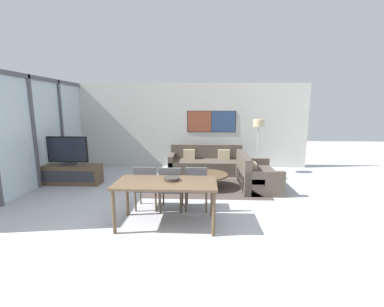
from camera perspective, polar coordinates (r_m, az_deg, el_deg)
The scene contains 15 objects.
ground_plane at distance 4.19m, azimuth -7.07°, elevation -18.85°, with size 24.00×24.00×0.00m, color #B2B2B7.
wall_back at distance 8.72m, azimuth -1.46°, elevation 6.18°, with size 8.17×0.09×2.80m.
window_wall_left at distance 7.47m, azimuth -31.94°, elevation 4.91°, with size 0.07×5.08×2.80m.
area_rug at distance 6.65m, azimuth 3.27°, elevation -7.48°, with size 2.99×1.76×0.01m.
tv_console at distance 7.62m, azimuth -25.56°, elevation -4.18°, with size 1.66×0.48×0.52m.
television at distance 7.50m, azimuth -25.93°, elevation 0.53°, with size 1.08×0.20×0.76m.
sofa_main at distance 8.00m, azimuth 3.20°, elevation -2.38°, with size 2.26×0.91×0.85m.
sofa_side at distance 6.81m, azimuth 13.68°, elevation -4.95°, with size 0.91×1.63×0.85m.
coffee_table at distance 6.57m, azimuth 3.29°, elevation -5.28°, with size 1.07×1.07×0.36m.
dining_table at distance 4.44m, azimuth -5.76°, elevation -7.26°, with size 1.72×0.85×0.78m.
dining_chair_left at distance 5.21m, azimuth -10.08°, elevation -6.91°, with size 0.46×0.46×0.90m.
dining_chair_centre at distance 5.08m, azimuth -4.69°, elevation -7.22°, with size 0.46×0.46×0.90m.
dining_chair_right at distance 5.09m, azimuth 0.96°, elevation -7.14°, with size 0.46×0.46×0.90m.
fruit_bowl at distance 4.48m, azimuth -4.54°, elevation -5.57°, with size 0.27×0.27×0.06m.
floor_lamp at distance 8.02m, azimuth 14.57°, elevation 5.59°, with size 0.33×0.33×1.67m.
Camera 1 is at (0.66, -3.60, 2.04)m, focal length 24.00 mm.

